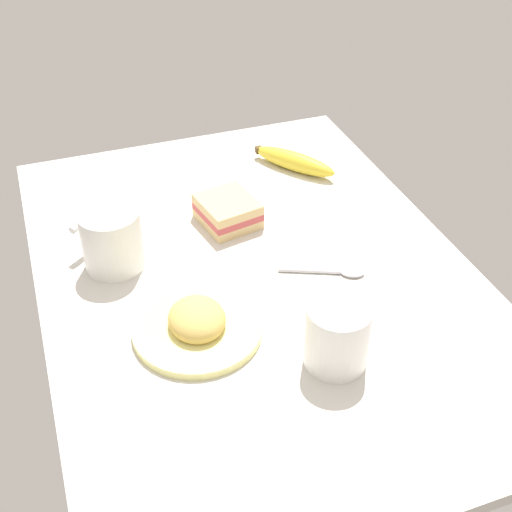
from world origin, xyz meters
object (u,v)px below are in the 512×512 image
object	(u,v)px
plate_of_food	(197,324)
coffee_mug_milky	(337,335)
banana	(294,161)
sandwich_main	(230,211)
spoon	(335,272)
coffee_mug_black	(112,239)

from	to	relation	value
plate_of_food	coffee_mug_milky	bearing A→B (deg)	54.01
coffee_mug_milky	banana	size ratio (longest dim) A/B	0.64
plate_of_food	banana	distance (cm)	46.06
plate_of_food	banana	bearing A→B (deg)	141.18
sandwich_main	banana	xyz separation A→B (cm)	(-12.35, 16.64, -0.45)
spoon	sandwich_main	bearing A→B (deg)	-149.73
sandwich_main	banana	distance (cm)	20.73
plate_of_food	sandwich_main	size ratio (longest dim) A/B	1.64
coffee_mug_black	coffee_mug_milky	world-z (taller)	coffee_mug_black
coffee_mug_milky	banana	world-z (taller)	coffee_mug_milky
plate_of_food	sandwich_main	bearing A→B (deg)	152.54
plate_of_food	spoon	bearing A→B (deg)	102.50
coffee_mug_milky	sandwich_main	size ratio (longest dim) A/B	0.91
plate_of_food	coffee_mug_milky	xyz separation A→B (cm)	(11.15, 15.36, 3.30)
coffee_mug_milky	banana	xyz separation A→B (cm)	(-47.04, 13.52, -2.92)
coffee_mug_black	spoon	world-z (taller)	coffee_mug_black
coffee_mug_black	spoon	bearing A→B (deg)	66.54
coffee_mug_black	banana	xyz separation A→B (cm)	(-17.40, 36.73, -3.16)
plate_of_food	coffee_mug_black	size ratio (longest dim) A/B	1.59
plate_of_food	sandwich_main	xyz separation A→B (cm)	(-23.54, 12.23, 0.82)
coffee_mug_milky	spoon	size ratio (longest dim) A/B	0.79
coffee_mug_milky	banana	bearing A→B (deg)	163.97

